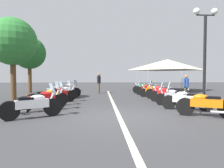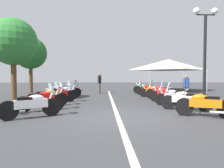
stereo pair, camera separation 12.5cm
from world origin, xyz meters
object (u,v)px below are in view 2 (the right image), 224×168
(motorcycle_right_row_1, at_px, (185,100))
(motorcycle_right_row_7, at_px, (145,88))
(motorcycle_left_row_0, at_px, (32,105))
(bystander_1, at_px, (99,82))
(event_tent, at_px, (169,65))
(motorcycle_left_row_5, at_px, (67,91))
(roadside_tree_1, at_px, (30,53))
(motorcycle_right_row_0, at_px, (204,104))
(motorcycle_right_row_4, at_px, (161,92))
(motorcycle_right_row_6, at_px, (149,89))
(street_lamp_twin_globe, at_px, (205,39))
(bystander_0, at_px, (186,85))
(motorcycle_left_row_2, at_px, (47,97))
(motorcycle_left_row_1, at_px, (42,100))
(roadside_tree_0, at_px, (13,42))
(motorcycle_left_row_4, at_px, (63,93))
(motorcycle_left_row_3, at_px, (57,94))
(traffic_cone_1, at_px, (27,99))
(motorcycle_right_row_5, at_px, (153,91))
(motorcycle_right_row_2, at_px, (175,97))
(motorcycle_right_row_3, at_px, (166,94))

(motorcycle_right_row_1, bearing_deg, motorcycle_right_row_7, -60.13)
(motorcycle_left_row_0, xyz_separation_m, bystander_1, (9.94, -2.19, 0.55))
(motorcycle_right_row_1, relative_size, event_tent, 0.33)
(motorcycle_left_row_5, height_order, roadside_tree_1, roadside_tree_1)
(motorcycle_right_row_7, relative_size, roadside_tree_1, 0.40)
(motorcycle_right_row_0, distance_m, motorcycle_right_row_4, 5.60)
(motorcycle_right_row_6, distance_m, street_lamp_twin_globe, 6.60)
(street_lamp_twin_globe, bearing_deg, bystander_0, -6.51)
(bystander_0, distance_m, roadside_tree_1, 13.43)
(motorcycle_left_row_0, xyz_separation_m, motorcycle_left_row_2, (2.63, 0.19, -0.01))
(motorcycle_left_row_1, bearing_deg, roadside_tree_0, 91.76)
(motorcycle_right_row_1, bearing_deg, bystander_0, -83.62)
(roadside_tree_1, bearing_deg, motorcycle_right_row_7, -98.53)
(motorcycle_left_row_0, bearing_deg, motorcycle_left_row_4, 57.56)
(motorcycle_left_row_2, xyz_separation_m, bystander_0, (2.65, -8.01, 0.44))
(motorcycle_left_row_2, distance_m, bystander_1, 7.71)
(motorcycle_left_row_2, bearing_deg, motorcycle_right_row_1, -46.23)
(motorcycle_right_row_1, bearing_deg, street_lamp_twin_globe, -110.57)
(motorcycle_left_row_3, height_order, event_tent, event_tent)
(motorcycle_right_row_0, bearing_deg, motorcycle_right_row_4, -64.14)
(traffic_cone_1, relative_size, bystander_1, 0.35)
(motorcycle_left_row_1, xyz_separation_m, roadside_tree_0, (3.87, 2.85, 3.07))
(motorcycle_right_row_4, height_order, street_lamp_twin_globe, street_lamp_twin_globe)
(motorcycle_left_row_0, xyz_separation_m, motorcycle_left_row_3, (4.08, 0.05, 0.00))
(motorcycle_right_row_0, distance_m, motorcycle_right_row_5, 6.77)
(motorcycle_right_row_1, bearing_deg, motorcycle_right_row_5, -59.54)
(motorcycle_right_row_6, distance_m, event_tent, 5.95)
(motorcycle_right_row_2, distance_m, motorcycle_right_row_6, 5.58)
(motorcycle_left_row_3, xyz_separation_m, roadside_tree_1, (6.99, 3.96, 3.06))
(roadside_tree_1, bearing_deg, motorcycle_right_row_3, -124.85)
(motorcycle_left_row_5, distance_m, traffic_cone_1, 3.78)
(motorcycle_left_row_5, relative_size, roadside_tree_1, 0.39)
(motorcycle_right_row_0, distance_m, street_lamp_twin_globe, 4.04)
(motorcycle_right_row_0, distance_m, roadside_tree_1, 15.44)
(event_tent, bearing_deg, bystander_0, 169.83)
(motorcycle_right_row_7, bearing_deg, motorcycle_left_row_2, 69.58)
(motorcycle_left_row_2, distance_m, event_tent, 14.01)
(motorcycle_left_row_2, bearing_deg, motorcycle_left_row_4, 52.44)
(motorcycle_left_row_5, xyz_separation_m, bystander_0, (-1.41, -7.81, 0.43))
(motorcycle_left_row_4, xyz_separation_m, motorcycle_right_row_1, (-4.23, -6.07, 0.02))
(bystander_0, bearing_deg, roadside_tree_1, 25.43)
(motorcycle_right_row_1, height_order, motorcycle_right_row_3, motorcycle_right_row_1)
(motorcycle_left_row_2, bearing_deg, roadside_tree_1, 80.37)
(motorcycle_left_row_2, height_order, motorcycle_left_row_5, motorcycle_left_row_5)
(motorcycle_left_row_4, bearing_deg, roadside_tree_1, 93.05)
(motorcycle_left_row_0, relative_size, roadside_tree_0, 0.37)
(bystander_1, bearing_deg, bystander_0, 152.80)
(motorcycle_right_row_5, xyz_separation_m, bystander_0, (-1.37, -1.79, 0.46))
(motorcycle_right_row_0, bearing_deg, bystander_0, -80.46)
(motorcycle_left_row_5, height_order, roadside_tree_0, roadside_tree_0)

